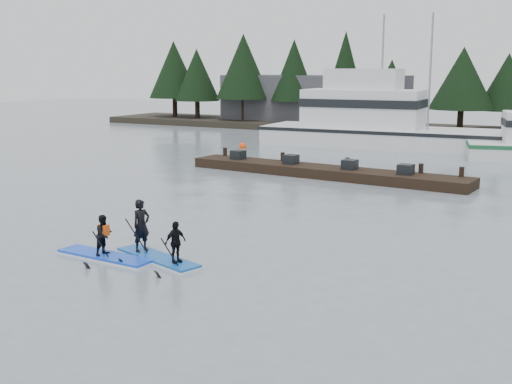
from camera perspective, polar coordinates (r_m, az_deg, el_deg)
The scene contains 9 objects.
ground at distance 19.32m, azimuth -8.53°, elevation -6.18°, with size 160.00×160.00×0.00m, color slate.
far_shore at distance 58.06m, azimuth 17.20°, elevation 5.16°, with size 70.00×8.00×0.60m, color #2D281E.
treeline at distance 58.08m, azimuth 17.18°, elevation 4.86°, with size 60.00×4.00×8.00m, color black, non-canonical shape.
waterfront_building at distance 63.97m, azimuth 5.19°, elevation 8.06°, with size 18.00×6.00×5.00m, color #4C4C51.
fishing_boat_large at distance 47.93m, azimuth 11.36°, elevation 4.92°, with size 19.20×6.22×10.55m.
floating_dock at distance 34.18m, azimuth 6.02°, elevation 1.80°, with size 15.67×2.09×0.52m, color black.
buoy_a at distance 46.27m, azimuth -1.19°, elevation 3.91°, with size 0.52×0.52×0.52m, color #FF470C.
paddleboard_solo at distance 19.90m, azimuth -13.31°, elevation -4.59°, with size 3.30×1.15×1.82m.
paddleboard_duo at distance 19.44m, azimuth -8.89°, elevation -4.26°, with size 3.33×1.80×2.20m.
Camera 1 is at (11.18, -14.72, 5.64)m, focal length 45.00 mm.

